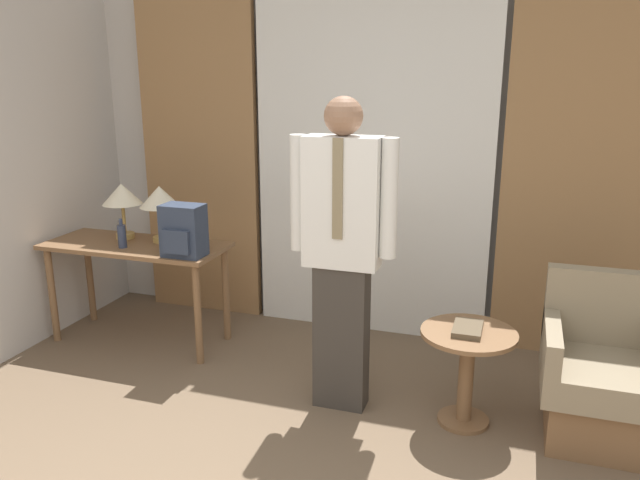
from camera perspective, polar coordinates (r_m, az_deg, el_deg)
name	(u,v)px	position (r m, az deg, el deg)	size (l,w,h in m)	color
wall_back	(376,150)	(4.62, 5.14, 8.22)	(10.00, 0.06, 2.70)	beige
curtain_sheer_center	(372,160)	(4.50, 4.74, 7.27)	(1.72, 0.06, 2.58)	white
curtain_drape_left	(200,153)	(5.00, -10.93, 7.86)	(0.96, 0.06, 2.58)	#997047
curtain_drape_right	(578,170)	(4.40, 22.56, 5.96)	(0.96, 0.06, 2.58)	#997047
desk	(136,258)	(4.61, -16.43, -1.61)	(1.29, 0.54, 0.73)	brown
table_lamp_left	(122,196)	(4.68, -17.66, 3.82)	(0.28, 0.28, 0.40)	tan
table_lamp_right	(160,199)	(4.51, -14.45, 3.64)	(0.28, 0.28, 0.40)	tan
bottle_near_edge	(122,236)	(4.49, -17.66, 0.38)	(0.06, 0.06, 0.20)	#2D3851
backpack	(183,231)	(4.16, -12.40, 0.81)	(0.27, 0.21, 0.34)	#2D384C
person	(342,245)	(3.45, 2.05, -0.42)	(0.60, 0.21, 1.79)	#38332D
armchair	(602,380)	(3.70, 24.40, -11.57)	(0.62, 0.63, 0.87)	brown
side_table	(467,361)	(3.57, 13.29, -10.74)	(0.52, 0.52, 0.55)	brown
book	(468,329)	(3.49, 13.35, -7.89)	(0.15, 0.24, 0.03)	brown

